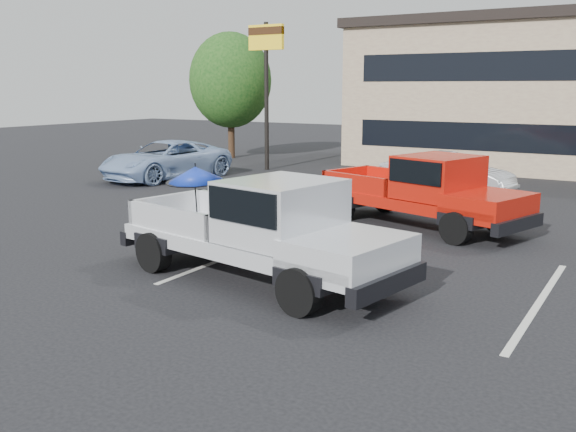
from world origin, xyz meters
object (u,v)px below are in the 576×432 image
blue_suv (166,160)px  silver_pickup (271,226)px  motel_sign (266,56)px  silver_sedan (447,175)px  red_pickup (432,189)px  tree_left (230,80)px

blue_suv → silver_pickup: bearing=-31.9°
motel_sign → silver_sedan: (8.54, -2.67, -3.96)m
red_pickup → silver_sedan: 5.07m
tree_left → silver_sedan: bearing=-24.3°
red_pickup → silver_pickup: bearing=-82.1°
red_pickup → blue_suv: red_pickup is taller
silver_pickup → blue_suv: (-10.50, 9.10, -0.33)m
tree_left → silver_pickup: tree_left is taller
blue_suv → red_pickup: bearing=-7.2°
motel_sign → tree_left: bearing=143.1°
silver_pickup → red_pickup: (0.97, 5.78, -0.05)m
tree_left → red_pickup: 17.52m
silver_pickup → tree_left: bearing=138.1°
motel_sign → silver_sedan: 9.78m
red_pickup → blue_suv: 11.95m
silver_sedan → blue_suv: 10.46m
tree_left → red_pickup: bearing=-37.8°
tree_left → silver_sedan: size_ratio=1.44×
red_pickup → tree_left: bearing=159.7°
tree_left → silver_sedan: 14.09m
silver_pickup → red_pickup: 5.86m
motel_sign → silver_pickup: 16.36m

